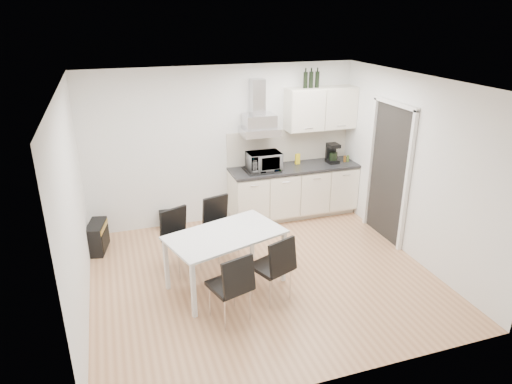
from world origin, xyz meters
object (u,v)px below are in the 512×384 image
at_px(kitchenette, 295,170).
at_px(chair_near_left, 229,286).
at_px(chair_far_right, 222,228).
at_px(floor_speaker, 165,220).
at_px(chair_far_left, 182,242).
at_px(dining_table, 225,239).
at_px(guitar_amp, 98,237).
at_px(chair_near_right, 271,267).

bearing_deg(kitchenette, chair_near_left, -126.72).
bearing_deg(chair_near_left, kitchenette, 36.34).
xyz_separation_m(chair_far_right, floor_speaker, (-0.69, 1.17, -0.29)).
relative_size(kitchenette, chair_far_left, 2.86).
relative_size(dining_table, chair_far_right, 1.84).
xyz_separation_m(chair_near_left, guitar_amp, (-1.45, 2.21, -0.22)).
distance_m(guitar_amp, floor_speaker, 1.15).
bearing_deg(guitar_amp, chair_near_left, -44.39).
bearing_deg(dining_table, chair_near_left, -118.89).
xyz_separation_m(chair_near_left, chair_near_right, (0.60, 0.24, 0.00)).
bearing_deg(chair_near_right, floor_speaker, 90.38).
height_order(chair_far_left, guitar_amp, chair_far_left).
bearing_deg(chair_far_left, floor_speaker, -110.51).
relative_size(dining_table, floor_speaker, 5.34).
relative_size(chair_far_right, chair_near_left, 1.00).
xyz_separation_m(chair_far_left, chair_near_right, (0.93, -1.01, 0.00)).
relative_size(guitar_amp, floor_speaker, 1.86).
distance_m(kitchenette, chair_near_right, 2.60).
bearing_deg(floor_speaker, dining_table, -69.46).
distance_m(chair_far_left, floor_speaker, 1.43).
distance_m(chair_far_left, guitar_amp, 1.49).
relative_size(chair_far_left, guitar_amp, 1.55).
relative_size(chair_far_left, chair_far_right, 1.00).
relative_size(chair_far_right, floor_speaker, 2.90).
bearing_deg(kitchenette, chair_far_right, -147.20).
bearing_deg(chair_near_right, dining_table, 112.57).
bearing_deg(chair_near_left, chair_near_right, 4.74).
height_order(dining_table, chair_far_right, chair_far_right).
xyz_separation_m(chair_far_left, chair_near_left, (0.33, -1.25, 0.00)).
relative_size(chair_near_right, floor_speaker, 2.90).
relative_size(kitchenette, chair_near_left, 2.86).
distance_m(kitchenette, dining_table, 2.47).
bearing_deg(kitchenette, floor_speaker, 175.79).
bearing_deg(chair_far_left, kitchenette, -173.44).
distance_m(chair_far_left, chair_near_left, 1.29).
relative_size(dining_table, chair_far_left, 1.84).
distance_m(kitchenette, guitar_amp, 3.37).
distance_m(kitchenette, chair_near_left, 3.12).
xyz_separation_m(dining_table, chair_near_left, (-0.14, -0.70, -0.23)).
relative_size(chair_near_left, chair_near_right, 1.00).
xyz_separation_m(dining_table, guitar_amp, (-1.59, 1.51, -0.45)).
relative_size(chair_far_right, guitar_amp, 1.55).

